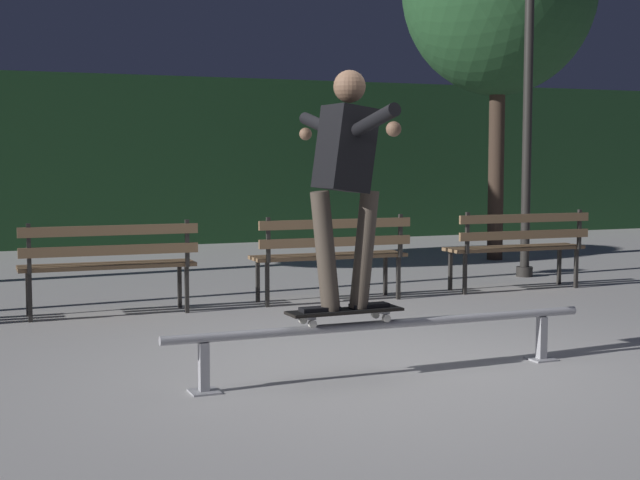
# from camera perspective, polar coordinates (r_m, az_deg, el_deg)

# --- Properties ---
(ground_plane) EXTENTS (90.00, 90.00, 0.00)m
(ground_plane) POSITION_cam_1_polar(r_m,az_deg,el_deg) (6.48, 3.47, -7.96)
(ground_plane) COLOR #ADAAA8
(hedge_backdrop) EXTENTS (24.00, 1.20, 2.78)m
(hedge_backdrop) POSITION_cam_1_polar(r_m,az_deg,el_deg) (16.01, -12.31, 4.73)
(hedge_backdrop) COLOR #234C28
(hedge_backdrop) RESTS_ON ground
(grind_rail) EXTENTS (3.05, 0.18, 0.37)m
(grind_rail) POSITION_cam_1_polar(r_m,az_deg,el_deg) (6.30, 4.02, -5.59)
(grind_rail) COLOR #9E9EA3
(grind_rail) RESTS_ON ground
(skateboard) EXTENTS (0.79, 0.22, 0.09)m
(skateboard) POSITION_cam_1_polar(r_m,az_deg,el_deg) (6.15, 1.52, -4.40)
(skateboard) COLOR black
(skateboard) RESTS_ON grind_rail
(skateboarder) EXTENTS (0.62, 1.41, 1.56)m
(skateboarder) POSITION_cam_1_polar(r_m,az_deg,el_deg) (6.07, 1.56, 4.36)
(skateboarder) COLOR black
(skateboarder) RESTS_ON skateboard
(park_bench_left_center) EXTENTS (1.61, 0.45, 0.88)m
(park_bench_left_center) POSITION_cam_1_polar(r_m,az_deg,el_deg) (8.77, -12.75, -1.08)
(park_bench_left_center) COLOR #282623
(park_bench_left_center) RESTS_ON ground
(park_bench_right_center) EXTENTS (1.61, 0.45, 0.88)m
(park_bench_right_center) POSITION_cam_1_polar(r_m,az_deg,el_deg) (9.39, 0.72, -0.56)
(park_bench_right_center) COLOR #282623
(park_bench_right_center) RESTS_ON ground
(park_bench_rightmost) EXTENTS (1.61, 0.45, 0.88)m
(park_bench_rightmost) POSITION_cam_1_polar(r_m,az_deg,el_deg) (10.44, 12.00, -0.09)
(park_bench_rightmost) COLOR #282623
(park_bench_rightmost) RESTS_ON ground
(lamp_post_right) EXTENTS (0.32, 0.32, 3.90)m
(lamp_post_right) POSITION_cam_1_polar(r_m,az_deg,el_deg) (11.66, 12.58, 10.00)
(lamp_post_right) COLOR #282623
(lamp_post_right) RESTS_ON ground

